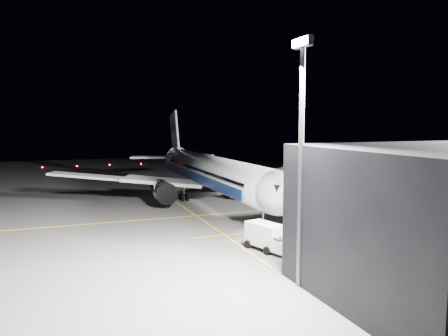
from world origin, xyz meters
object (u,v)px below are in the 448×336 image
at_px(service_truck, 268,237).
at_px(safety_cone_a, 257,191).
at_px(airliner, 210,172).
at_px(safety_cone_c, 252,202).
at_px(baggage_tug, 236,188).
at_px(jet_bridge, 383,188).
at_px(floodlight_mast_south, 301,141).
at_px(safety_cone_b, 271,191).

bearing_deg(service_truck, safety_cone_a, 140.12).
height_order(airliner, service_truck, airliner).
xyz_separation_m(safety_cone_a, safety_cone_c, (10.33, -5.70, -0.04)).
relative_size(service_truck, baggage_tug, 2.30).
relative_size(jet_bridge, floodlight_mast_south, 1.66).
bearing_deg(service_truck, safety_cone_b, 135.98).
height_order(service_truck, safety_cone_b, service_truck).
bearing_deg(floodlight_mast_south, safety_cone_c, 161.88).
distance_m(service_truck, safety_cone_c, 27.12).
xyz_separation_m(jet_bridge, safety_cone_b, (-26.98, -4.06, -4.24)).
height_order(service_truck, safety_cone_c, service_truck).
bearing_deg(jet_bridge, safety_cone_b, -171.45).
xyz_separation_m(airliner, safety_cone_b, (-3.91, 14.00, -4.82)).
bearing_deg(service_truck, floodlight_mast_south, -29.02).
xyz_separation_m(airliner, service_truck, (30.88, -3.82, -3.60)).
distance_m(jet_bridge, safety_cone_a, 29.01).
xyz_separation_m(floodlight_mast_south, service_truck, (-10.19, 2.19, -10.81)).
bearing_deg(service_truck, airliner, 156.04).
bearing_deg(safety_cone_b, safety_cone_c, -41.66).
bearing_deg(floodlight_mast_south, jet_bridge, 126.79).
height_order(baggage_tug, safety_cone_a, baggage_tug).
relative_size(safety_cone_a, safety_cone_c, 1.15).
bearing_deg(safety_cone_c, airliner, -134.35).
relative_size(floodlight_mast_south, service_truck, 3.39).
distance_m(service_truck, safety_cone_b, 39.11).
distance_m(baggage_tug, safety_cone_a, 4.16).
relative_size(airliner, safety_cone_a, 95.99).
bearing_deg(baggage_tug, safety_cone_b, 57.77).
relative_size(airliner, service_truck, 10.06).
distance_m(floodlight_mast_south, safety_cone_a, 50.52).
height_order(jet_bridge, safety_cone_c, jet_bridge).
relative_size(baggage_tug, safety_cone_c, 4.79).
bearing_deg(jet_bridge, floodlight_mast_south, -53.21).
xyz_separation_m(floodlight_mast_south, safety_cone_a, (-45.90, 17.34, -12.05)).
height_order(floodlight_mast_south, safety_cone_c, floodlight_mast_south).
xyz_separation_m(service_truck, safety_cone_c, (-25.38, 9.45, -1.29)).
distance_m(airliner, safety_cone_c, 9.26).
relative_size(airliner, baggage_tug, 23.12).
relative_size(airliner, floodlight_mast_south, 2.97).
distance_m(service_truck, baggage_tug, 39.94).
distance_m(jet_bridge, safety_cone_c, 21.95).
height_order(floodlight_mast_south, service_truck, floodlight_mast_south).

